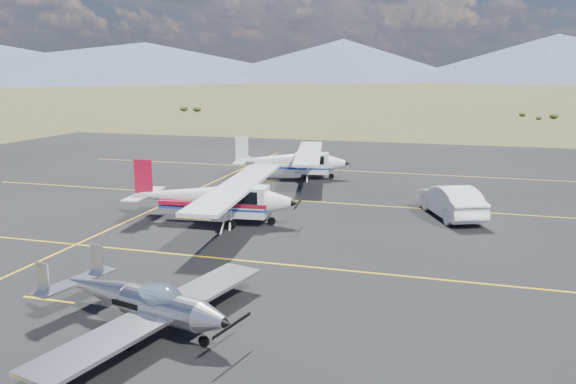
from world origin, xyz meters
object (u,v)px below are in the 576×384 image
at_px(aircraft_plain, 292,160).
at_px(sedan, 451,201).
at_px(aircraft_low_wing, 144,301).
at_px(aircraft_cessna, 215,196).

xyz_separation_m(aircraft_plain, sedan, (10.84, -8.21, -0.46)).
relative_size(aircraft_low_wing, sedan, 1.66).
distance_m(aircraft_plain, sedan, 13.61).
height_order(aircraft_plain, sedan, aircraft_plain).
xyz_separation_m(aircraft_low_wing, sedan, (8.51, 16.12, -0.03)).
bearing_deg(sedan, aircraft_low_wing, 39.23).
height_order(aircraft_cessna, sedan, aircraft_cessna).
height_order(aircraft_low_wing, aircraft_plain, aircraft_plain).
bearing_deg(aircraft_plain, sedan, -48.94).
distance_m(aircraft_cessna, sedan, 12.17).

